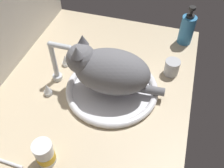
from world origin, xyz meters
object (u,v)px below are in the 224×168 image
object	(u,v)px
cat	(106,69)
metal_jar	(172,67)
faucet	(57,66)
pill_bottle	(45,154)
soap_pump_bottle	(187,29)
sink_basin	(112,89)

from	to	relation	value
cat	metal_jar	bearing A→B (deg)	-54.23
faucet	pill_bottle	world-z (taller)	faucet
pill_bottle	soap_pump_bottle	distance (cm)	81.45
metal_jar	soap_pump_bottle	distance (cm)	23.48
faucet	soap_pump_bottle	size ratio (longest dim) A/B	1.10
sink_basin	metal_jar	distance (cm)	26.70
faucet	soap_pump_bottle	bearing A→B (deg)	-49.79
sink_basin	metal_jar	size ratio (longest dim) A/B	5.43
sink_basin	cat	size ratio (longest dim) A/B	0.97
sink_basin	pill_bottle	bearing A→B (deg)	161.40
pill_bottle	soap_pump_bottle	bearing A→B (deg)	-25.81
pill_bottle	metal_jar	distance (cm)	59.82
metal_jar	soap_pump_bottle	size ratio (longest dim) A/B	0.36
faucet	metal_jar	distance (cm)	46.68
metal_jar	sink_basin	bearing A→B (deg)	128.27
faucet	cat	size ratio (longest dim) A/B	0.55
faucet	soap_pump_bottle	world-z (taller)	faucet
faucet	pill_bottle	distance (cm)	35.80
sink_basin	metal_jar	bearing A→B (deg)	-51.73
sink_basin	faucet	size ratio (longest dim) A/B	1.77
sink_basin	faucet	bearing A→B (deg)	90.00
cat	soap_pump_bottle	xyz separation A→B (cm)	(39.57, -26.25, -4.13)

